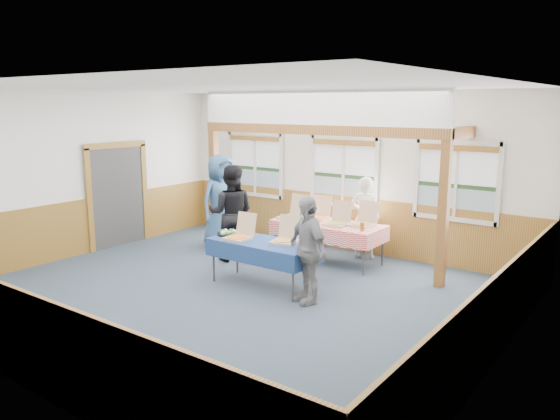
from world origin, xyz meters
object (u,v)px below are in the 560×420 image
Objects in this scene: table_right at (328,225)px; table_left at (263,245)px; woman_black at (231,213)px; woman_white at (365,217)px; person_grey at (307,250)px; man_blue at (221,201)px.

table_left is at bearing -97.07° from table_right.
woman_white is at bearing -171.70° from woman_black.
table_right is at bearing 74.26° from table_left.
table_right is 2.21m from person_grey.
woman_white is (0.43, 0.66, 0.09)m from table_right.
man_blue is 1.19× the size of person_grey.
table_right is 1.35× the size of woman_white.
man_blue is (-2.27, 1.49, 0.27)m from table_left.
man_blue is (-0.85, 0.63, 0.05)m from woman_black.
woman_black reaches higher than table_left.
table_right is at bearing 139.63° from person_grey.
table_left is 1.21× the size of woman_white.
man_blue is (-2.38, -0.36, 0.27)m from table_right.
table_right is at bearing 40.42° from woman_white.
woman_black is 1.13× the size of person_grey.
table_left is 2.57m from woman_white.
woman_white is at bearing 65.51° from table_left.
man_blue is at bearing 3.61° from woman_white.
person_grey is at bearing 125.10° from woman_black.
man_blue is at bearing -68.54° from woman_black.
man_blue reaches higher than table_left.
woman_black is (-1.97, -1.65, 0.12)m from woman_white.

